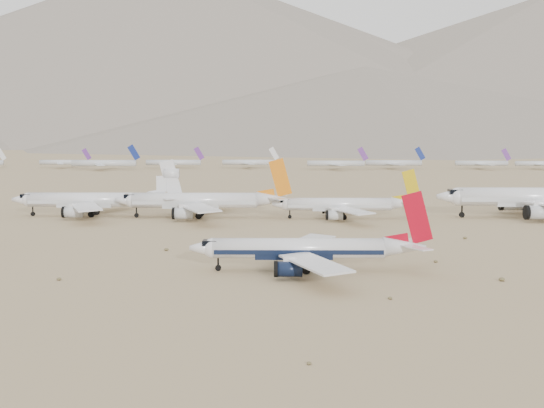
{
  "coord_description": "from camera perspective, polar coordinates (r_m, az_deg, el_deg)",
  "views": [
    {
      "loc": [
        -6.42,
        -129.54,
        25.56
      ],
      "look_at": [
        -7.96,
        43.27,
        7.0
      ],
      "focal_mm": 45.0,
      "sensor_mm": 36.0,
      "label": 1
    }
  ],
  "objects": [
    {
      "name": "row2_orange_tail",
      "position": [
        202.27,
        -5.88,
        0.25
      ],
      "size": [
        49.54,
        48.46,
        17.67
      ],
      "color": "white",
      "rests_on": "ground"
    },
    {
      "name": "main_airliner",
      "position": [
        124.83,
        3.1,
        -3.79
      ],
      "size": [
        41.99,
        41.02,
        14.82
      ],
      "color": "white",
      "rests_on": "ground"
    },
    {
      "name": "row2_gold_tail",
      "position": [
        200.09,
        6.14,
        -0.06
      ],
      "size": [
        41.11,
        40.21,
        14.64
      ],
      "color": "white",
      "rests_on": "ground"
    },
    {
      "name": "ground",
      "position": [
        132.2,
        3.3,
        -5.03
      ],
      "size": [
        7000.0,
        7000.0,
        0.0
      ],
      "primitive_type": "plane",
      "color": "#937755",
      "rests_on": "ground"
    },
    {
      "name": "mountain_range",
      "position": [
        1786.82,
        3.03,
        11.41
      ],
      "size": [
        7354.0,
        3024.0,
        470.0
      ],
      "color": "slate",
      "rests_on": "ground"
    },
    {
      "name": "row2_navy_widebody",
      "position": [
        216.66,
        21.69,
        0.51
      ],
      "size": [
        60.06,
        58.73,
        21.37
      ],
      "color": "white",
      "rests_on": "ground"
    },
    {
      "name": "desert_scrub",
      "position": [
        104.86,
        7.28,
        -7.87
      ],
      "size": [
        261.14,
        121.67,
        0.63
      ],
      "color": "brown",
      "rests_on": "ground"
    },
    {
      "name": "row2_white_trijet",
      "position": [
        211.5,
        -14.37,
        0.35
      ],
      "size": [
        48.58,
        47.47,
        17.21
      ],
      "color": "white",
      "rests_on": "ground"
    },
    {
      "name": "distant_storage_row",
      "position": [
        459.26,
        -4.98,
        3.45
      ],
      "size": [
        458.97,
        59.1,
        14.48
      ],
      "color": "silver",
      "rests_on": "ground"
    }
  ]
}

